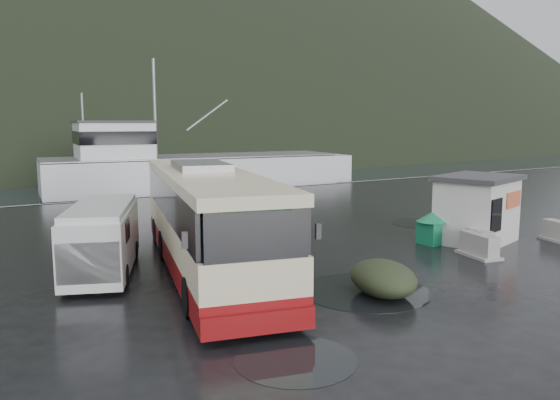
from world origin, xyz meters
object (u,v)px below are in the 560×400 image
white_van (104,273)px  fishing_trawler (196,181)px  ticket_kiosk (475,242)px  waste_bin_right (465,242)px  jersey_barrier_a (476,251)px  coach_bus (208,271)px  jersey_barrier_c (559,241)px  jersey_barrier_b (478,256)px  dome_tent (383,295)px  waste_bin_left (432,244)px

white_van → fishing_trawler: size_ratio=0.19×
ticket_kiosk → fishing_trawler: bearing=75.5°
waste_bin_right → jersey_barrier_a: bearing=-126.2°
coach_bus → jersey_barrier_c: size_ratio=7.57×
white_van → jersey_barrier_c: (17.38, -4.82, 0.00)m
jersey_barrier_b → dome_tent: bearing=-165.2°
coach_bus → jersey_barrier_b: (9.34, -3.32, 0.00)m
white_van → jersey_barrier_c: 18.03m
coach_bus → jersey_barrier_a: coach_bus is taller
ticket_kiosk → jersey_barrier_c: size_ratio=2.12×
jersey_barrier_b → jersey_barrier_c: size_ratio=1.02×
ticket_kiosk → jersey_barrier_c: (3.09, -1.73, 0.00)m
dome_tent → jersey_barrier_a: 7.04m
waste_bin_right → jersey_barrier_b: bearing=-129.2°
waste_bin_left → fishing_trawler: bearing=88.0°
waste_bin_right → coach_bus: bearing=173.0°
coach_bus → ticket_kiosk: coach_bus is taller
waste_bin_right → jersey_barrier_b: (-1.61, -1.97, 0.00)m
waste_bin_left → fishing_trawler: (0.94, 27.21, 0.00)m
dome_tent → jersey_barrier_b: dome_tent is taller
jersey_barrier_a → coach_bus: bearing=164.9°
white_van → waste_bin_left: (12.50, -2.41, 0.00)m
coach_bus → jersey_barrier_c: coach_bus is taller
ticket_kiosk → jersey_barrier_c: 3.54m
dome_tent → ticket_kiosk: bearing=22.5°
ticket_kiosk → jersey_barrier_a: size_ratio=2.03×
waste_bin_right → fishing_trawler: 27.62m
dome_tent → jersey_barrier_b: size_ratio=1.46×
white_van → jersey_barrier_b: white_van is taller
waste_bin_left → jersey_barrier_a: (0.51, -1.75, 0.00)m
waste_bin_left → waste_bin_right: size_ratio=0.90×
dome_tent → coach_bus: bearing=123.7°
jersey_barrier_c → waste_bin_right: bearing=149.4°
waste_bin_left → jersey_barrier_c: waste_bin_left is taller
jersey_barrier_b → jersey_barrier_a: bearing=45.2°
waste_bin_left → dome_tent: bearing=-147.2°
jersey_barrier_b → waste_bin_left: bearing=87.3°
coach_bus → dome_tent: (3.29, -4.92, 0.00)m
jersey_barrier_c → jersey_barrier_a: bearing=171.5°
waste_bin_right → ticket_kiosk: size_ratio=0.42×
dome_tent → fishing_trawler: fishing_trawler is taller
coach_bus → jersey_barrier_b: bearing=-6.4°
coach_bus → dome_tent: coach_bus is taller
white_van → dome_tent: bearing=-23.9°
fishing_trawler → jersey_barrier_a: bearing=-85.9°
waste_bin_left → ticket_kiosk: bearing=-20.7°
waste_bin_left → fishing_trawler: fishing_trawler is taller
white_van → jersey_barrier_b: (12.39, -4.79, 0.00)m
jersey_barrier_a → jersey_barrier_b: bearing=-134.8°
coach_bus → waste_bin_left: 9.50m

